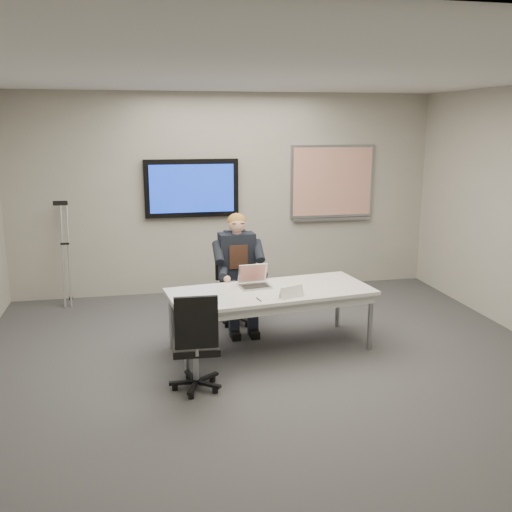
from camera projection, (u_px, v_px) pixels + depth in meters
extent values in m
cube|color=#3D3D40|center=(276.00, 375.00, 5.51)|extent=(6.00, 6.00, 0.02)
cube|color=silver|center=(279.00, 73.00, 4.88)|extent=(6.00, 6.00, 0.02)
cube|color=#A9A598|center=(227.00, 194.00, 8.06)|extent=(6.00, 0.02, 2.80)
cube|color=#A9A598|center=(452.00, 369.00, 2.34)|extent=(6.00, 0.02, 2.80)
cube|color=white|center=(271.00, 291.00, 6.03)|extent=(2.24, 1.17, 0.04)
cube|color=silver|center=(271.00, 298.00, 6.05)|extent=(2.14, 1.07, 0.09)
cylinder|color=#919399|center=(187.00, 345.00, 5.44)|extent=(0.05, 0.05, 0.62)
cylinder|color=#919399|center=(370.00, 322.00, 6.08)|extent=(0.05, 0.05, 0.62)
cylinder|color=#919399|center=(171.00, 320.00, 6.13)|extent=(0.05, 0.05, 0.62)
cylinder|color=#919399|center=(338.00, 301.00, 6.77)|extent=(0.05, 0.05, 0.62)
cube|color=black|center=(192.00, 188.00, 7.89)|extent=(1.30, 0.08, 0.80)
cube|color=#0D2494|center=(192.00, 189.00, 7.84)|extent=(1.16, 0.01, 0.66)
cube|color=#919399|center=(332.00, 181.00, 8.30)|extent=(1.25, 0.04, 1.05)
cube|color=silver|center=(333.00, 182.00, 8.28)|extent=(1.18, 0.01, 0.98)
cube|color=#919399|center=(332.00, 219.00, 8.40)|extent=(1.18, 0.05, 0.04)
cylinder|color=#919399|center=(237.00, 302.00, 6.93)|extent=(0.06, 0.06, 0.34)
cube|color=black|center=(237.00, 288.00, 6.89)|extent=(0.50, 0.50, 0.07)
cube|color=black|center=(231.00, 259.00, 7.01)|extent=(0.40, 0.11, 0.49)
cylinder|color=#919399|center=(196.00, 363.00, 5.19)|extent=(0.05, 0.05, 0.32)
cube|color=black|center=(196.00, 346.00, 5.15)|extent=(0.43, 0.43, 0.06)
cube|color=black|center=(196.00, 323.00, 4.89)|extent=(0.38, 0.06, 0.47)
cube|color=black|center=(237.00, 257.00, 6.77)|extent=(0.43, 0.26, 0.58)
cube|color=#331E15|center=(239.00, 257.00, 6.65)|extent=(0.22, 0.03, 0.28)
sphere|color=#E5A28C|center=(237.00, 224.00, 6.65)|extent=(0.21, 0.21, 0.21)
ellipsoid|color=brown|center=(237.00, 221.00, 6.66)|extent=(0.22, 0.22, 0.18)
cube|color=#A6A6A8|center=(255.00, 287.00, 6.11)|extent=(0.35, 0.26, 0.02)
cube|color=black|center=(255.00, 286.00, 6.10)|extent=(0.29, 0.19, 0.00)
cube|color=#A6A6A8|center=(253.00, 273.00, 6.23)|extent=(0.33, 0.11, 0.21)
cube|color=red|center=(253.00, 273.00, 6.22)|extent=(0.29, 0.09, 0.18)
cylinder|color=black|center=(259.00, 299.00, 5.69)|extent=(0.03, 0.13, 0.01)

